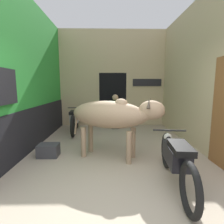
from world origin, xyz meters
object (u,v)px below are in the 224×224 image
Objects in this scene: crate at (48,150)px; motorcycle_far at (75,119)px; cow at (113,115)px; shopkeeper_seated at (115,110)px; plastic_stool at (125,121)px; motorcycle_near at (176,159)px.

motorcycle_far is at bearing 84.52° from crate.
shopkeeper_seated is at bearing 86.55° from cow.
cow is 2.53m from motorcycle_far.
plastic_stool is at bearing 78.83° from cow.
crate is (-0.20, -2.07, -0.31)m from motorcycle_far.
shopkeeper_seated is at bearing 22.50° from motorcycle_far.
shopkeeper_seated reaches higher than plastic_stool.
motorcycle_near is 1.02× the size of motorcycle_far.
motorcycle_near is 3.94m from plastic_stool.
shopkeeper_seated reaches higher than motorcycle_far.
motorcycle_near is (0.95, -1.10, -0.50)m from cow.
crate is at bearing -95.48° from motorcycle_far.
plastic_stool is at bearing 20.26° from motorcycle_far.
motorcycle_far is at bearing 119.38° from cow.
motorcycle_far is 1.90m from plastic_stool.
cow is at bearing 130.77° from motorcycle_near.
crate is at bearing 153.27° from motorcycle_near.
plastic_stool is (0.39, 0.08, -0.43)m from shopkeeper_seated.
motorcycle_far is at bearing -157.50° from shopkeeper_seated.
cow is 4.55× the size of plastic_stool.
shopkeeper_seated reaches higher than crate.
shopkeeper_seated is (0.16, 2.73, -0.27)m from cow.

